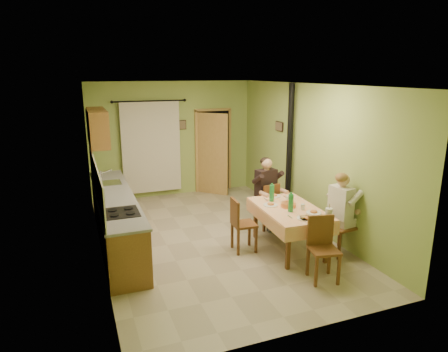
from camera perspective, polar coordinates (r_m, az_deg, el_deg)
name	(u,v)px	position (r m, az deg, el deg)	size (l,w,h in m)	color
floor	(213,238)	(7.55, -1.52, -8.83)	(4.00, 6.00, 0.01)	tan
room_shell	(213,142)	(7.03, -1.62, 4.91)	(4.04, 6.04, 2.82)	#9BB65D
kitchen_run	(116,218)	(7.41, -15.22, -5.83)	(0.64, 3.64, 1.56)	brown
upper_cabinets	(97,127)	(8.32, -17.64, 6.66)	(0.35, 1.40, 0.70)	brown
curtain	(151,147)	(9.76, -10.34, 4.11)	(1.70, 0.07, 2.22)	black
doorway	(213,152)	(10.12, -1.61, 3.50)	(0.96, 0.63, 2.15)	black
dining_table	(289,229)	(7.05, 9.21, -7.43)	(1.03, 1.63, 0.76)	#F1AF7B
tableware	(293,206)	(6.82, 9.89, -4.25)	(0.73, 1.66, 0.33)	white
chair_far	(266,214)	(7.97, 6.07, -5.39)	(0.43, 0.43, 0.92)	brown
chair_near	(323,262)	(6.21, 13.93, -11.78)	(0.48, 0.48, 0.96)	brown
chair_right	(340,236)	(7.15, 16.29, -8.28)	(0.51, 0.51, 1.02)	brown
chair_left	(243,235)	(6.96, 2.76, -8.37)	(0.40, 0.40, 0.94)	brown
man_far	(267,185)	(7.80, 6.14, -1.28)	(0.62, 0.52, 1.39)	black
man_right	(342,204)	(6.94, 16.54, -3.84)	(0.51, 0.62, 1.39)	beige
stove_flue	(289,169)	(8.51, 9.22, 0.98)	(0.24, 0.24, 2.80)	black
picture_back	(182,125)	(9.92, -5.97, 7.29)	(0.19, 0.03, 0.23)	black
picture_right	(279,126)	(8.91, 7.89, 7.04)	(0.03, 0.31, 0.21)	brown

